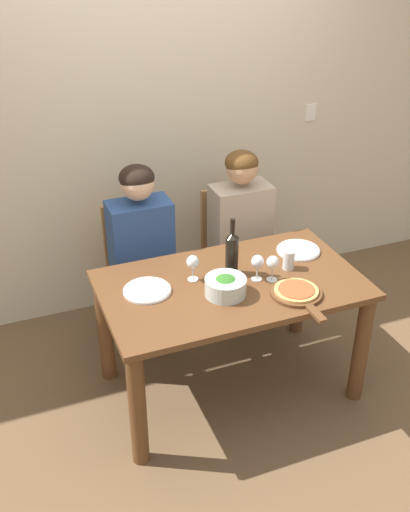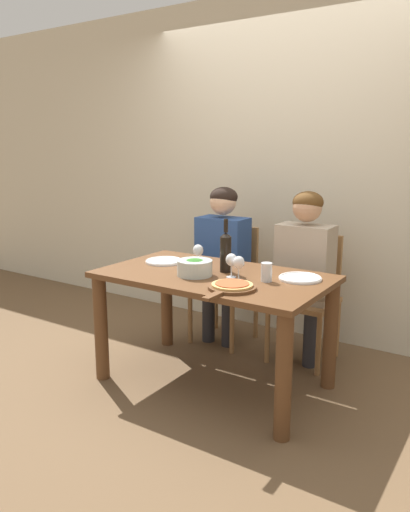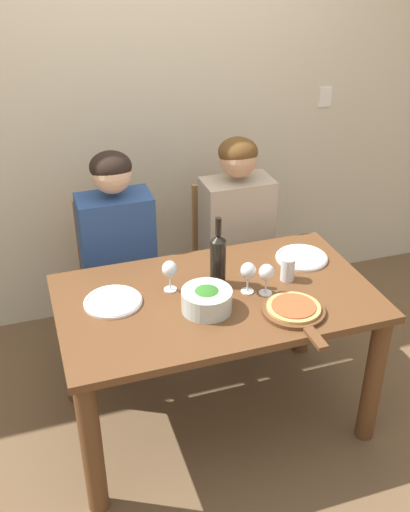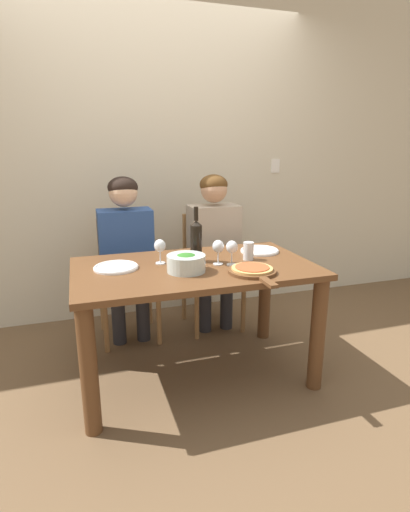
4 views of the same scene
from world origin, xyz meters
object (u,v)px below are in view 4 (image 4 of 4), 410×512
at_px(dinner_plate_right, 260,250).
at_px(wine_glass_left, 160,247).
at_px(person_woman, 126,245).
at_px(dinner_plate_left, 116,267).
at_px(water_tumbler, 248,251).
at_px(person_man, 214,239).
at_px(chair_left, 126,274).
at_px(wine_bottle, 196,240).
at_px(chair_right, 210,266).
at_px(broccoli_bowl, 186,263).
at_px(wine_glass_right, 218,248).
at_px(pizza_on_board, 253,271).
at_px(wine_glass_centre, 232,248).

distance_m(dinner_plate_right, wine_glass_left, 0.70).
height_order(person_woman, dinner_plate_left, person_woman).
xyz_separation_m(dinner_plate_left, water_tumbler, (0.81, -0.06, 0.05)).
relative_size(person_man, dinner_plate_left, 4.76).
distance_m(chair_left, wine_bottle, 0.84).
bearing_deg(wine_glass_left, dinner_plate_left, -175.17).
relative_size(chair_right, person_woman, 0.74).
relative_size(dinner_plate_left, water_tumbler, 2.29).
bearing_deg(wine_bottle, person_man, 60.52).
distance_m(broccoli_bowl, wine_glass_right, 0.24).
bearing_deg(water_tumbler, chair_left, 133.57).
height_order(chair_right, wine_glass_left, chair_right).
bearing_deg(person_man, person_woman, 180.00).
xyz_separation_m(broccoli_bowl, wine_glass_left, (-0.11, 0.20, 0.05)).
relative_size(dinner_plate_left, wine_glass_right, 1.70).
height_order(pizza_on_board, wine_glass_left, wine_glass_left).
xyz_separation_m(dinner_plate_right, pizza_on_board, (-0.24, -0.41, 0.01)).
height_order(wine_bottle, water_tumbler, wine_bottle).
distance_m(chair_right, wine_bottle, 0.82).
xyz_separation_m(wine_glass_centre, water_tumbler, (0.14, 0.08, -0.05)).
bearing_deg(person_woman, chair_left, 90.00).
bearing_deg(dinner_plate_right, person_woman, 151.25).
distance_m(dinner_plate_left, wine_glass_right, 0.61).
xyz_separation_m(person_woman, person_man, (0.67, 0.00, 0.00)).
bearing_deg(wine_glass_left, wine_glass_right, -20.80).
height_order(dinner_plate_left, dinner_plate_right, same).
xyz_separation_m(pizza_on_board, wine_glass_right, (-0.13, 0.22, 0.09)).
bearing_deg(chair_left, dinner_plate_right, -34.21).
bearing_deg(wine_glass_right, dinner_plate_left, 170.29).
bearing_deg(pizza_on_board, chair_right, 85.68).
distance_m(chair_left, wine_glass_left, 0.74).
height_order(wine_glass_left, wine_glass_centre, same).
bearing_deg(person_woman, dinner_plate_right, -28.75).
xyz_separation_m(dinner_plate_left, wine_glass_right, (0.60, -0.10, 0.10)).
bearing_deg(chair_left, wine_glass_centre, -55.93).
bearing_deg(person_man, wine_glass_centre, -100.70).
relative_size(person_woman, broccoli_bowl, 5.55).
height_order(dinner_plate_right, wine_glass_centre, wine_glass_centre).
relative_size(wine_glass_right, water_tumbler, 1.34).
distance_m(dinner_plate_left, water_tumbler, 0.82).
distance_m(person_woman, pizza_on_board, 1.06).
height_order(dinner_plate_left, wine_glass_centre, wine_glass_centre).
relative_size(chair_right, broccoli_bowl, 4.09).
xyz_separation_m(chair_left, water_tumbler, (0.68, -0.72, 0.30)).
bearing_deg(pizza_on_board, wine_glass_centre, 107.22).
height_order(chair_left, water_tumbler, chair_left).
distance_m(wine_bottle, dinner_plate_left, 0.51).
bearing_deg(chair_left, person_woman, -90.00).
xyz_separation_m(chair_left, broccoli_bowl, (0.25, -0.84, 0.30)).
xyz_separation_m(chair_right, broccoli_bowl, (-0.42, -0.84, 0.30)).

